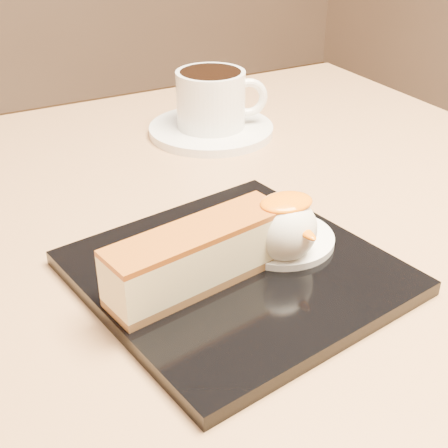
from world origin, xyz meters
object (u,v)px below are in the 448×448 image
table (233,360)px  cheesecake (198,256)px  coffee_cup (213,98)px  saucer (211,130)px  ice_cream_scoop (284,229)px  dessert_plate (236,273)px

table → cheesecake: cheesecake is taller
coffee_cup → cheesecake: bearing=-98.5°
table → coffee_cup: 0.31m
cheesecake → coffee_cup: bearing=50.8°
cheesecake → saucer: (0.16, 0.29, -0.03)m
coffee_cup → saucer: bearing=180.0°
table → ice_cream_scoop: 0.21m
table → dessert_plate: 0.18m
cheesecake → saucer: size_ratio=0.99×
dessert_plate → saucer: size_ratio=1.47×
table → saucer: size_ratio=5.33×
table → saucer: saucer is taller
dessert_plate → table: bearing=62.1°
cheesecake → saucer: cheesecake is taller
table → dessert_plate: dessert_plate is taller
ice_cream_scoop → saucer: 0.30m
table → cheesecake: 0.22m
table → ice_cream_scoop: size_ratio=15.47×
ice_cream_scoop → saucer: (0.08, 0.29, -0.03)m
dessert_plate → cheesecake: 0.05m
coffee_cup → dessert_plate: bearing=-93.3°
saucer → cheesecake: bearing=-119.0°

